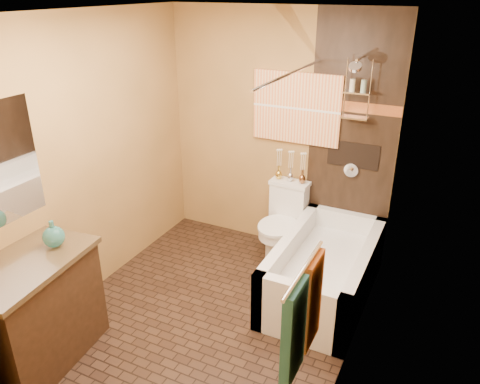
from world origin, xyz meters
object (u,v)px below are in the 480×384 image
Objects in this scene: toilet at (282,222)px; vanity at (33,312)px; sunset_painting at (296,108)px; bathtub at (324,274)px.

toilet is 2.48m from vanity.
sunset_painting reaches higher than toilet.
sunset_painting is 2.94m from vanity.
sunset_painting is at bearing 129.61° from bathtub.
bathtub is at bearing -50.39° from sunset_painting.
bathtub is at bearing 39.32° from vanity.
vanity reaches higher than bathtub.
bathtub is 0.78m from toilet.
sunset_painting is at bearing 92.54° from toilet.
toilet is (-0.60, 0.46, 0.18)m from bathtub.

